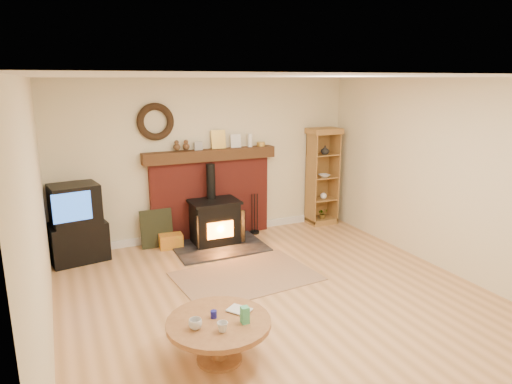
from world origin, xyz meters
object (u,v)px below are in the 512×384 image
tv_unit (77,224)px  coffee_table (219,328)px  curio_cabinet (322,176)px  wood_stove (215,223)px

tv_unit → coffee_table: 3.34m
curio_cabinet → coffee_table: curio_cabinet is taller
wood_stove → curio_cabinet: (2.14, 0.28, 0.53)m
tv_unit → coffee_table: (1.03, -3.17, -0.21)m
tv_unit → curio_cabinet: size_ratio=0.65×
curio_cabinet → coffee_table: 4.56m
wood_stove → coffee_table: 3.14m
curio_cabinet → coffee_table: size_ratio=1.79×
curio_cabinet → coffee_table: (-3.15, -3.26, -0.54)m
tv_unit → coffee_table: bearing=-72.0°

